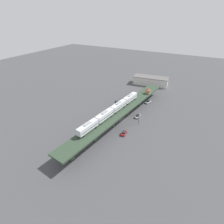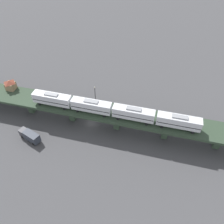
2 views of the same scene
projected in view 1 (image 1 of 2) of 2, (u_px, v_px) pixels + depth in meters
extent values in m
plane|color=#424244|center=(121.00, 120.00, 100.85)|extent=(400.00, 400.00, 0.00)
cube|color=#2C3D2C|center=(122.00, 110.00, 97.80)|extent=(19.63, 92.34, 0.80)
cube|color=#384C38|center=(71.00, 154.00, 72.28)|extent=(2.01, 2.01, 5.71)
cube|color=#384C38|center=(95.00, 136.00, 82.85)|extent=(2.01, 2.01, 5.71)
cube|color=#384C38|center=(113.00, 122.00, 93.43)|extent=(2.01, 2.01, 5.71)
cube|color=#384C38|center=(127.00, 111.00, 104.01)|extent=(2.01, 2.01, 5.71)
cube|color=#384C38|center=(139.00, 102.00, 114.59)|extent=(2.01, 2.01, 5.71)
cube|color=#384C38|center=(149.00, 94.00, 125.16)|extent=(2.01, 2.01, 5.71)
cube|color=silver|center=(88.00, 127.00, 78.57)|extent=(4.25, 12.25, 3.10)
cube|color=black|center=(88.00, 128.00, 78.72)|extent=(4.26, 12.02, 0.24)
cube|color=gray|center=(87.00, 124.00, 77.70)|extent=(1.90, 4.34, 0.36)
cylinder|color=black|center=(80.00, 135.00, 77.26)|extent=(0.32, 0.86, 0.84)
cylinder|color=black|center=(84.00, 136.00, 76.07)|extent=(0.32, 0.86, 0.84)
cylinder|color=black|center=(92.00, 126.00, 83.19)|extent=(0.32, 0.86, 0.84)
cylinder|color=black|center=(96.00, 127.00, 81.99)|extent=(0.32, 0.86, 0.84)
cube|color=silver|center=(105.00, 115.00, 87.45)|extent=(4.25, 12.25, 3.10)
cube|color=black|center=(105.00, 116.00, 87.60)|extent=(4.26, 12.02, 0.24)
cube|color=gray|center=(105.00, 112.00, 86.59)|extent=(1.90, 4.34, 0.36)
cylinder|color=black|center=(98.00, 122.00, 86.15)|extent=(0.32, 0.86, 0.84)
cylinder|color=black|center=(101.00, 123.00, 84.95)|extent=(0.32, 0.86, 0.84)
cylinder|color=black|center=(108.00, 115.00, 92.07)|extent=(0.32, 0.86, 0.84)
cylinder|color=black|center=(112.00, 116.00, 90.88)|extent=(0.32, 0.86, 0.84)
cube|color=silver|center=(119.00, 106.00, 96.34)|extent=(4.25, 12.25, 3.10)
cube|color=black|center=(119.00, 106.00, 96.49)|extent=(4.26, 12.02, 0.24)
cube|color=gray|center=(119.00, 103.00, 95.47)|extent=(1.90, 4.34, 0.36)
cylinder|color=black|center=(112.00, 112.00, 95.03)|extent=(0.32, 0.86, 0.84)
cylinder|color=black|center=(116.00, 113.00, 93.84)|extent=(0.32, 0.86, 0.84)
cylinder|color=black|center=(121.00, 106.00, 100.96)|extent=(0.32, 0.86, 0.84)
cylinder|color=black|center=(124.00, 107.00, 99.76)|extent=(0.32, 0.86, 0.84)
cube|color=silver|center=(130.00, 98.00, 105.22)|extent=(4.25, 12.25, 3.10)
cube|color=black|center=(130.00, 98.00, 105.37)|extent=(4.26, 12.02, 0.24)
cube|color=gray|center=(130.00, 95.00, 104.36)|extent=(1.90, 4.34, 0.36)
cylinder|color=black|center=(125.00, 103.00, 103.92)|extent=(0.32, 0.86, 0.84)
cylinder|color=black|center=(128.00, 104.00, 102.72)|extent=(0.32, 0.86, 0.84)
cylinder|color=black|center=(132.00, 98.00, 109.84)|extent=(0.32, 0.86, 0.84)
cylinder|color=black|center=(135.00, 99.00, 108.65)|extent=(0.32, 0.86, 0.84)
cube|color=#8C7251|center=(148.00, 92.00, 116.14)|extent=(3.12, 3.12, 2.50)
pyramid|color=brown|center=(148.00, 89.00, 115.29)|extent=(3.59, 3.59, 0.90)
cube|color=silver|center=(148.00, 102.00, 118.69)|extent=(3.14, 4.75, 0.80)
cube|color=#1E2328|center=(148.00, 101.00, 118.21)|extent=(2.27, 2.62, 0.76)
cylinder|color=black|center=(146.00, 103.00, 118.60)|extent=(0.44, 0.70, 0.66)
cylinder|color=black|center=(148.00, 104.00, 117.51)|extent=(0.44, 0.70, 0.66)
cylinder|color=black|center=(148.00, 102.00, 120.27)|extent=(0.44, 0.70, 0.66)
cylinder|color=black|center=(150.00, 102.00, 119.18)|extent=(0.44, 0.70, 0.66)
cube|color=#B7BABF|center=(138.00, 116.00, 102.56)|extent=(2.05, 4.49, 0.80)
cube|color=#1E2328|center=(138.00, 115.00, 102.06)|extent=(1.76, 2.29, 0.76)
cylinder|color=black|center=(135.00, 118.00, 102.10)|extent=(0.28, 0.67, 0.66)
cylinder|color=black|center=(138.00, 118.00, 101.32)|extent=(0.28, 0.67, 0.66)
cylinder|color=black|center=(137.00, 115.00, 104.20)|extent=(0.28, 0.67, 0.66)
cylinder|color=black|center=(140.00, 116.00, 103.43)|extent=(0.28, 0.67, 0.66)
cube|color=#AD1E1E|center=(124.00, 133.00, 88.44)|extent=(2.11, 4.52, 0.80)
cube|color=#1E2328|center=(124.00, 132.00, 87.93)|extent=(1.79, 2.31, 0.76)
cylinder|color=black|center=(121.00, 135.00, 87.82)|extent=(0.29, 0.68, 0.66)
cylinder|color=black|center=(125.00, 136.00, 87.21)|extent=(0.29, 0.68, 0.66)
cylinder|color=black|center=(123.00, 132.00, 90.07)|extent=(0.29, 0.68, 0.66)
cylinder|color=black|center=(127.00, 133.00, 89.46)|extent=(0.29, 0.68, 0.66)
cube|color=#333338|center=(123.00, 101.00, 118.15)|extent=(2.85, 2.76, 2.30)
cube|color=#2D333D|center=(119.00, 102.00, 116.23)|extent=(4.34, 5.68, 2.70)
cylinder|color=black|center=(124.00, 103.00, 118.03)|extent=(0.75, 1.05, 1.00)
cylinder|color=black|center=(122.00, 102.00, 119.42)|extent=(0.75, 1.05, 1.00)
cylinder|color=black|center=(118.00, 105.00, 115.39)|extent=(0.75, 1.05, 1.00)
cylinder|color=black|center=(116.00, 104.00, 116.84)|extent=(0.75, 1.05, 1.00)
cylinder|color=black|center=(139.00, 119.00, 95.47)|extent=(0.20, 0.20, 6.50)
sphere|color=beige|center=(139.00, 113.00, 93.73)|extent=(0.44, 0.44, 0.44)
cube|color=beige|center=(150.00, 81.00, 147.41)|extent=(29.01, 13.32, 6.40)
cube|color=#595654|center=(151.00, 77.00, 145.71)|extent=(29.59, 13.59, 0.40)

